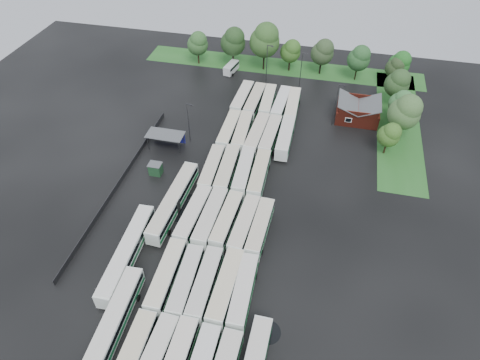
# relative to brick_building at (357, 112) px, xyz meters

# --- Properties ---
(ground) EXTENTS (160.00, 160.00, 0.00)m
(ground) POSITION_rel_brick_building_xyz_m (-24.00, -42.77, -1.87)
(ground) COLOR black
(ground) RESTS_ON ground
(brick_building) EXTENTS (10.07, 8.60, 5.39)m
(brick_building) POSITION_rel_brick_building_xyz_m (0.00, 0.00, 0.00)
(brick_building) COLOR maroon
(brick_building) RESTS_ON ground
(wash_shed) EXTENTS (8.20, 4.20, 3.58)m
(wash_shed) POSITION_rel_brick_building_xyz_m (-41.20, -20.74, 1.12)
(wash_shed) COLOR #2D2D30
(wash_shed) RESTS_ON ground
(utility_hut) EXTENTS (2.70, 2.20, 2.62)m
(utility_hut) POSITION_rel_brick_building_xyz_m (-40.20, -30.17, -0.55)
(utility_hut) COLOR #183E20
(utility_hut) RESTS_ON ground
(grass_strip_north) EXTENTS (80.00, 10.00, 0.01)m
(grass_strip_north) POSITION_rel_brick_building_xyz_m (-22.00, 22.03, -1.86)
(grass_strip_north) COLOR #266322
(grass_strip_north) RESTS_ON ground
(grass_strip_east) EXTENTS (10.00, 50.00, 0.01)m
(grass_strip_east) POSITION_rel_brick_building_xyz_m (10.00, 0.03, -1.86)
(grass_strip_east) COLOR #266322
(grass_strip_east) RESTS_ON ground
(west_fence) EXTENTS (0.10, 50.00, 1.20)m
(west_fence) POSITION_rel_brick_building_xyz_m (-46.20, -34.77, -1.27)
(west_fence) COLOR #2D2D30
(west_fence) RESTS_ON ground
(bus_r0c0) EXTENTS (3.00, 13.45, 3.73)m
(bus_r0c0) POSITION_rel_brick_building_xyz_m (-28.30, -69.01, 0.19)
(bus_r0c0) COLOR white
(bus_r0c0) RESTS_ON ground
(bus_r1c0) EXTENTS (3.14, 13.38, 3.71)m
(bus_r1c0) POSITION_rel_brick_building_xyz_m (-28.38, -55.17, 0.17)
(bus_r1c0) COLOR white
(bus_r1c0) RESTS_ON ground
(bus_r1c1) EXTENTS (3.17, 12.87, 3.56)m
(bus_r1c1) POSITION_rel_brick_building_xyz_m (-25.05, -55.40, 0.09)
(bus_r1c1) COLOR white
(bus_r1c1) RESTS_ON ground
(bus_r1c2) EXTENTS (2.88, 12.98, 3.60)m
(bus_r1c2) POSITION_rel_brick_building_xyz_m (-21.95, -55.19, 0.12)
(bus_r1c2) COLOR white
(bus_r1c2) RESTS_ON ground
(bus_r1c3) EXTENTS (3.06, 13.47, 3.74)m
(bus_r1c3) POSITION_rel_brick_building_xyz_m (-18.61, -55.00, 0.19)
(bus_r1c3) COLOR white
(bus_r1c3) RESTS_ON ground
(bus_r1c4) EXTENTS (3.11, 12.93, 3.58)m
(bus_r1c4) POSITION_rel_brick_building_xyz_m (-15.78, -55.15, 0.10)
(bus_r1c4) COLOR white
(bus_r1c4) RESTS_ON ground
(bus_r2c0) EXTENTS (3.48, 13.36, 3.68)m
(bus_r2c0) POSITION_rel_brick_building_xyz_m (-28.25, -41.49, 0.16)
(bus_r2c0) COLOR white
(bus_r2c0) RESTS_ON ground
(bus_r2c1) EXTENTS (3.27, 13.52, 3.74)m
(bus_r2c1) POSITION_rel_brick_building_xyz_m (-25.01, -41.47, 0.19)
(bus_r2c1) COLOR white
(bus_r2c1) RESTS_ON ground
(bus_r2c2) EXTENTS (3.37, 12.92, 3.56)m
(bus_r2c2) POSITION_rel_brick_building_xyz_m (-21.99, -41.27, 0.09)
(bus_r2c2) COLOR white
(bus_r2c2) RESTS_ON ground
(bus_r2c3) EXTENTS (3.39, 13.02, 3.59)m
(bus_r2c3) POSITION_rel_brick_building_xyz_m (-18.68, -41.69, 0.11)
(bus_r2c3) COLOR white
(bus_r2c3) RESTS_ON ground
(bus_r2c4) EXTENTS (3.10, 12.82, 3.55)m
(bus_r2c4) POSITION_rel_brick_building_xyz_m (-15.78, -41.75, 0.08)
(bus_r2c4) COLOR white
(bus_r2c4) RESTS_ON ground
(bus_r3c0) EXTENTS (3.16, 12.87, 3.56)m
(bus_r3c0) POSITION_rel_brick_building_xyz_m (-28.53, -28.24, 0.09)
(bus_r3c0) COLOR white
(bus_r3c0) RESTS_ON ground
(bus_r3c1) EXTENTS (3.31, 13.48, 3.73)m
(bus_r3c1) POSITION_rel_brick_building_xyz_m (-25.34, -27.93, 0.18)
(bus_r3c1) COLOR white
(bus_r3c1) RESTS_ON ground
(bus_r3c2) EXTENTS (3.36, 13.19, 3.64)m
(bus_r3c2) POSITION_rel_brick_building_xyz_m (-21.94, -27.68, 0.14)
(bus_r3c2) COLOR white
(bus_r3c2) RESTS_ON ground
(bus_r3c3) EXTENTS (3.13, 13.30, 3.68)m
(bus_r3c3) POSITION_rel_brick_building_xyz_m (-18.70, -27.86, 0.16)
(bus_r3c3) COLOR white
(bus_r3c3) RESTS_ON ground
(bus_r4c0) EXTENTS (2.82, 13.05, 3.63)m
(bus_r4c0) POSITION_rel_brick_building_xyz_m (-28.38, -14.59, 0.13)
(bus_r4c0) COLOR white
(bus_r4c0) RESTS_ON ground
(bus_r4c1) EXTENTS (3.38, 13.28, 3.66)m
(bus_r4c1) POSITION_rel_brick_building_xyz_m (-25.26, -14.42, 0.15)
(bus_r4c1) COLOR white
(bus_r4c1) RESTS_ON ground
(bus_r4c2) EXTENTS (3.51, 13.60, 3.75)m
(bus_r4c2) POSITION_rel_brick_building_xyz_m (-21.82, -14.61, 0.20)
(bus_r4c2) COLOR white
(bus_r4c2) RESTS_ON ground
(bus_r4c3) EXTENTS (3.27, 13.20, 3.65)m
(bus_r4c3) POSITION_rel_brick_building_xyz_m (-18.84, -14.49, 0.14)
(bus_r4c3) COLOR white
(bus_r4c3) RESTS_ON ground
(bus_r4c4) EXTENTS (3.00, 13.51, 3.75)m
(bus_r4c4) POSITION_rel_brick_building_xyz_m (-15.46, -14.13, 0.20)
(bus_r4c4) COLOR white
(bus_r4c4) RESTS_ON ground
(bus_r5c0) EXTENTS (3.29, 13.30, 3.67)m
(bus_r5c0) POSITION_rel_brick_building_xyz_m (-28.48, -0.53, 0.16)
(bus_r5c0) COLOR white
(bus_r5c0) RESTS_ON ground
(bus_r5c1) EXTENTS (3.26, 13.21, 3.65)m
(bus_r5c1) POSITION_rel_brick_building_xyz_m (-25.19, -0.78, 0.14)
(bus_r5c1) COLOR white
(bus_r5c1) RESTS_ON ground
(bus_r5c2) EXTENTS (3.14, 12.85, 3.55)m
(bus_r5c2) POSITION_rel_brick_building_xyz_m (-21.98, -0.47, 0.09)
(bus_r5c2) COLOR white
(bus_r5c2) RESTS_ON ground
(bus_r5c3) EXTENTS (3.30, 13.04, 3.60)m
(bus_r5c3) POSITION_rel_brick_building_xyz_m (-18.60, -0.71, 0.11)
(bus_r5c3) COLOR white
(bus_r5c3) RESTS_ON ground
(bus_r5c4) EXTENTS (3.15, 13.08, 3.62)m
(bus_r5c4) POSITION_rel_brick_building_xyz_m (-15.70, -0.88, 0.12)
(bus_r5c4) COLOR white
(bus_r5c4) RESTS_ON ground
(artic_bus_west_a) EXTENTS (3.53, 19.66, 3.63)m
(artic_bus_west_a) POSITION_rel_brick_building_xyz_m (-33.03, -65.46, 0.15)
(artic_bus_west_a) COLOR white
(artic_bus_west_a) RESTS_ON ground
(artic_bus_west_b) EXTENTS (3.64, 19.89, 3.67)m
(artic_bus_west_b) POSITION_rel_brick_building_xyz_m (-33.01, -38.94, 0.17)
(artic_bus_west_b) COLOR white
(artic_bus_west_b) RESTS_ON ground
(artic_bus_west_c) EXTENTS (3.54, 19.85, 3.67)m
(artic_bus_west_c) POSITION_rel_brick_building_xyz_m (-36.44, -52.30, 0.17)
(artic_bus_west_c) COLOR white
(artic_bus_west_c) RESTS_ON ground
(minibus) EXTENTS (3.33, 6.29, 2.61)m
(minibus) POSITION_rel_brick_building_xyz_m (-35.44, 15.57, -0.42)
(minibus) COLOR silver
(minibus) RESTS_ON ground
(tree_north_0) EXTENTS (5.92, 5.92, 9.81)m
(tree_north_0) POSITION_rel_brick_building_xyz_m (-45.85, 18.53, 4.44)
(tree_north_0) COLOR #372316
(tree_north_0) RESTS_ON ground
(tree_north_1) EXTENTS (7.02, 7.02, 11.63)m
(tree_north_1) POSITION_rel_brick_building_xyz_m (-35.68, 19.58, 5.61)
(tree_north_1) COLOR black
(tree_north_1) RESTS_ON ground
(tree_north_2) EXTENTS (8.36, 8.36, 13.85)m
(tree_north_2) POSITION_rel_brick_building_xyz_m (-26.67, 19.41, 7.05)
(tree_north_2) COLOR black
(tree_north_2) RESTS_ON ground
(tree_north_3) EXTENTS (5.65, 5.65, 9.36)m
(tree_north_3) POSITION_rel_brick_building_xyz_m (-19.45, 20.36, 4.15)
(tree_north_3) COLOR black
(tree_north_3) RESTS_ON ground
(tree_north_4) EXTENTS (6.23, 6.23, 10.33)m
(tree_north_4) POSITION_rel_brick_building_xyz_m (-10.72, 20.52, 4.78)
(tree_north_4) COLOR black
(tree_north_4) RESTS_ON ground
(tree_north_5) EXTENTS (6.10, 6.10, 10.10)m
(tree_north_5) POSITION_rel_brick_building_xyz_m (-0.89, 19.40, 4.63)
(tree_north_5) COLOR black
(tree_north_5) RESTS_ON ground
(tree_north_6) EXTENTS (5.75, 5.75, 9.52)m
(tree_north_6) POSITION_rel_brick_building_xyz_m (9.68, 19.74, 4.26)
(tree_north_6) COLOR #382315
(tree_north_6) RESTS_ON ground
(tree_east_0) EXTENTS (4.87, 4.87, 8.07)m
(tree_east_0) POSITION_rel_brick_building_xyz_m (6.55, -12.31, 3.32)
(tree_east_0) COLOR #302112
(tree_east_0) RESTS_ON ground
(tree_east_1) EXTENTS (7.11, 7.11, 11.78)m
(tree_east_1) POSITION_rel_brick_building_xyz_m (9.51, -6.32, 5.71)
(tree_east_1) COLOR black
(tree_east_1) RESTS_ON ground
(tree_east_2) EXTENTS (5.30, 5.30, 8.78)m
(tree_east_2) POSITION_rel_brick_building_xyz_m (9.29, 0.63, 3.78)
(tree_east_2) COLOR black
(tree_east_2) RESTS_ON ground
(tree_east_3) EXTENTS (6.11, 6.11, 10.11)m
(tree_east_3) POSITION_rel_brick_building_xyz_m (8.66, 8.17, 4.64)
(tree_east_3) COLOR black
(tree_east_3) RESTS_ON ground
(tree_east_4) EXTENTS (5.03, 5.03, 8.33)m
(tree_east_4) POSITION_rel_brick_building_xyz_m (8.73, 18.73, 3.49)
(tree_east_4) COLOR black
(tree_east_4) RESTS_ON ground
(lamp_post_ne) EXTENTS (1.69, 0.33, 10.94)m
(lamp_post_ne) POSITION_rel_brick_building_xyz_m (-5.40, -4.00, 4.49)
(lamp_post_ne) COLOR #2D2D30
(lamp_post_ne) RESTS_ON ground
(lamp_post_nw) EXTENTS (1.51, 0.29, 9.83)m
(lamp_post_nw) POSITION_rel_brick_building_xyz_m (-36.68, -17.62, 3.84)
(lamp_post_nw) COLOR #2D2D30
(lamp_post_nw) RESTS_ON ground
(lamp_post_back_w) EXTENTS (1.65, 0.32, 10.68)m
(lamp_post_back_w) POSITION_rel_brick_building_xyz_m (-24.66, 12.51, 4.34)
(lamp_post_back_w) COLOR #2D2D30
(lamp_post_back_w) RESTS_ON ground
(lamp_post_back_e) EXTENTS (1.51, 0.29, 9.81)m
(lamp_post_back_e) POSITION_rel_brick_building_xyz_m (-15.41, 12.07, 3.83)
(lamp_post_back_e) COLOR #2D2D30
(lamp_post_back_e) RESTS_ON ground
(puddle_0) EXTENTS (4.74, 4.74, 0.01)m
(puddle_0) POSITION_rel_brick_building_xyz_m (-26.39, -60.81, -1.86)
(puddle_0) COLOR black
(puddle_0) RESTS_ON ground
(puddle_1) EXTENTS (2.74, 2.74, 0.01)m
(puddle_1) POSITION_rel_brick_building_xyz_m (-15.95, -62.56, -1.86)
(puddle_1) COLOR black
(puddle_1) RESTS_ON ground
(puddle_2) EXTENTS (7.79, 7.79, 0.01)m
(puddle_2) POSITION_rel_brick_building_xyz_m (-31.05, -38.31, -1.86)
(puddle_2) COLOR black
(puddle_2) RESTS_ON ground
(puddle_3) EXTENTS (4.02, 4.02, 0.01)m
(puddle_3) POSITION_rel_brick_building_xyz_m (-20.59, -44.99, -1.86)
(puddle_3) COLOR black
(puddle_3) RESTS_ON ground
(puddle_4) EXTENTS (4.01, 4.01, 0.01)m
(puddle_4) POSITION_rel_brick_building_xyz_m (-10.97, -59.82, -1.86)
(puddle_4) COLOR black
(puddle_4) RESTS_ON ground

